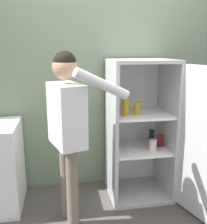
# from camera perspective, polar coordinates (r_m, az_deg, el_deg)

# --- Properties ---
(wall_back) EXTENTS (7.00, 0.06, 2.55)m
(wall_back) POSITION_cam_1_polar(r_m,az_deg,el_deg) (3.14, 0.21, 6.49)
(wall_back) COLOR gray
(wall_back) RESTS_ON ground_plane
(refrigerator) EXTENTS (0.92, 1.29, 1.56)m
(refrigerator) POSITION_cam_1_polar(r_m,az_deg,el_deg) (2.92, 10.30, -4.27)
(refrigerator) COLOR #B7BABC
(refrigerator) RESTS_ON ground_plane
(person) EXTENTS (0.74, 0.54, 1.65)m
(person) POSITION_cam_1_polar(r_m,az_deg,el_deg) (2.39, -7.81, -1.38)
(person) COLOR #726656
(person) RESTS_ON ground_plane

